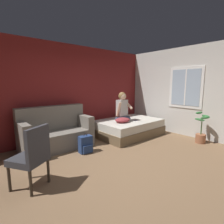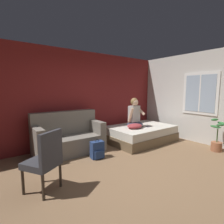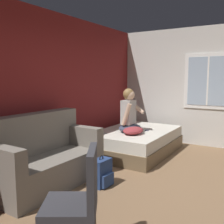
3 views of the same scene
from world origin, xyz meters
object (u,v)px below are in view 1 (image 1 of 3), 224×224
at_px(bed, 128,128).
at_px(potted_plant, 201,132).
at_px(couch, 56,132).
at_px(person_seated, 122,109).
at_px(cell_phone, 136,120).
at_px(throw_pillow, 123,120).
at_px(side_chair, 32,155).
at_px(backpack, 86,145).

distance_m(bed, potted_plant, 2.05).
bearing_deg(bed, couch, 169.06).
height_order(bed, person_seated, person_seated).
height_order(cell_phone, potted_plant, potted_plant).
bearing_deg(throw_pillow, person_seated, 47.78).
height_order(side_chair, backpack, side_chair).
bearing_deg(person_seated, couch, 169.01).
height_order(couch, side_chair, couch).
xyz_separation_m(couch, side_chair, (-0.98, -1.43, 0.14)).
bearing_deg(backpack, cell_phone, 4.11).
bearing_deg(backpack, throw_pillow, 8.91).
distance_m(couch, side_chair, 1.74).
xyz_separation_m(side_chair, person_seated, (2.94, 1.05, 0.30)).
relative_size(bed, potted_plant, 2.38).
bearing_deg(couch, side_chair, -124.56).
xyz_separation_m(person_seated, potted_plant, (1.17, -1.86, -0.53)).
bearing_deg(side_chair, backpack, 25.82).
bearing_deg(side_chair, potted_plant, -11.18).
xyz_separation_m(bed, person_seated, (-0.23, 0.04, 0.60)).
distance_m(backpack, cell_phone, 1.93).
bearing_deg(throw_pillow, cell_phone, -10.33).
distance_m(backpack, throw_pillow, 1.48).
relative_size(bed, cell_phone, 14.04).
relative_size(throw_pillow, potted_plant, 0.56).
relative_size(couch, cell_phone, 11.93).
bearing_deg(person_seated, side_chair, -160.37).
height_order(person_seated, throw_pillow, person_seated).
bearing_deg(couch, cell_phone, -15.41).
relative_size(side_chair, potted_plant, 1.15).
bearing_deg(cell_phone, bed, -167.91).
bearing_deg(potted_plant, side_chair, 168.82).
bearing_deg(bed, side_chair, -162.39).
height_order(side_chair, throw_pillow, side_chair).
bearing_deg(bed, throw_pillow, -162.32).
height_order(backpack, potted_plant, potted_plant).
relative_size(couch, throw_pillow, 3.58).
distance_m(backpack, potted_plant, 3.11).
distance_m(bed, cell_phone, 0.34).
xyz_separation_m(bed, couch, (-2.19, 0.42, 0.16)).
relative_size(throw_pillow, cell_phone, 3.33).
relative_size(side_chair, throw_pillow, 2.04).
bearing_deg(bed, person_seated, 169.51).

